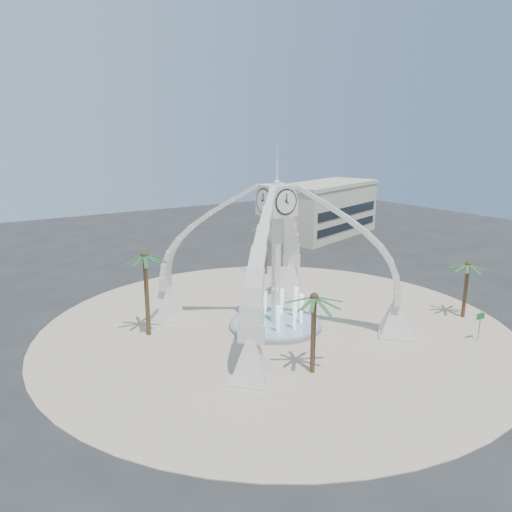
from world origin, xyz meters
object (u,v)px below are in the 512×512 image
clock_tower (276,254)px  palm_north (266,223)px  palm_south (314,298)px  fountain (276,324)px  palm_east (468,265)px  street_sign (480,320)px  palm_west (145,257)px

clock_tower → palm_north: clock_tower is taller
palm_south → fountain: bearing=71.6°
fountain → palm_north: (8.67, 14.21, 5.92)m
palm_east → street_sign: bearing=-133.0°
palm_west → palm_south: palm_west is taller
palm_west → street_sign: size_ratio=3.01×
clock_tower → palm_east: 17.42m
palm_south → clock_tower: bearing=71.6°
palm_south → street_sign: (14.75, -3.11, -3.71)m
clock_tower → palm_south: (-2.76, -8.30, -0.97)m
fountain → palm_west: (-9.84, 4.35, 6.46)m
palm_east → palm_west: palm_west is taller
fountain → palm_east: (15.66, -7.47, 4.67)m
palm_south → palm_west: bearing=119.2°
palm_west → street_sign: bearing=-35.8°
palm_east → clock_tower: bearing=154.5°
clock_tower → palm_south: bearing=-108.4°
clock_tower → palm_east: clock_tower is taller
clock_tower → fountain: 6.20m
palm_east → fountain: bearing=154.5°
palm_west → palm_south: size_ratio=1.21×
clock_tower → street_sign: size_ratio=7.10×
palm_east → palm_south: palm_south is taller
fountain → palm_south: 10.20m
palm_west → street_sign: 27.37m
palm_north → palm_east: bearing=-72.1°
clock_tower → palm_west: (-9.84, 4.35, 0.26)m
clock_tower → fountain: bearing=90.0°
clock_tower → street_sign: (11.99, -11.41, -4.68)m
palm_east → palm_north: palm_north is taller
clock_tower → palm_north: bearing=58.6°
palm_west → street_sign: palm_west is taller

